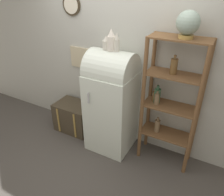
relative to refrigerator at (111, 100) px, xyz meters
name	(u,v)px	position (x,y,z in m)	size (l,w,h in m)	color
ground_plane	(104,153)	(0.00, -0.25, -0.81)	(12.00, 12.00, 0.00)	#4C4742
wall_back	(122,58)	(0.00, 0.33, 0.54)	(7.00, 0.09, 2.70)	#B7B7AD
refrigerator	(111,100)	(0.00, 0.00, 0.00)	(0.64, 0.64, 1.55)	silver
suitcase_trunk	(74,117)	(-0.76, 0.05, -0.56)	(0.62, 0.44, 0.50)	#423828
shelf_unit	(170,98)	(0.80, 0.11, 0.19)	(0.72, 0.34, 1.79)	brown
globe	(188,23)	(0.88, 0.08, 1.14)	(0.25, 0.25, 0.29)	#AD8942
vase_left	(106,43)	(-0.08, 0.01, 0.82)	(0.09, 0.09, 0.18)	beige
vase_center	(111,40)	(0.00, 0.00, 0.87)	(0.10, 0.10, 0.28)	silver
vase_right	(117,43)	(0.07, 0.01, 0.85)	(0.07, 0.07, 0.24)	beige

